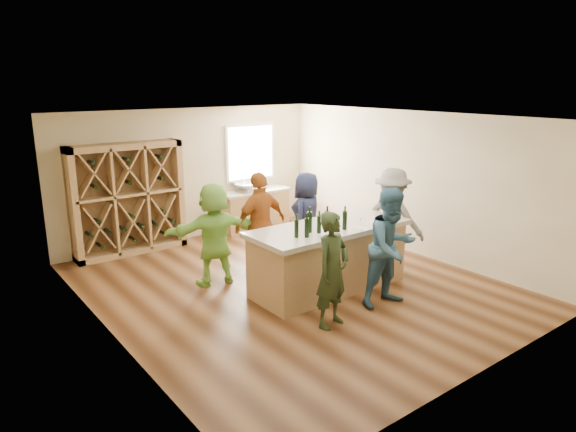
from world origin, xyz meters
TOP-DOWN VIEW (x-y plane):
  - floor at (0.00, 0.00)m, footprint 6.00×7.00m
  - ceiling at (0.00, 0.00)m, footprint 6.00×7.00m
  - wall_back at (0.00, 3.55)m, footprint 6.00×0.10m
  - wall_front at (0.00, -3.55)m, footprint 6.00×0.10m
  - wall_left at (-3.05, 0.00)m, footprint 0.10×7.00m
  - wall_right at (3.05, 0.00)m, footprint 0.10×7.00m
  - window_frame at (1.50, 3.47)m, footprint 1.30×0.06m
  - window_pane at (1.50, 3.44)m, footprint 1.18×0.01m
  - wine_rack at (-1.50, 3.27)m, footprint 2.20×0.45m
  - back_counter_base at (1.40, 3.20)m, footprint 1.60×0.58m
  - back_counter_top at (1.40, 3.20)m, footprint 1.70×0.62m
  - sink at (1.20, 3.20)m, footprint 0.54×0.54m
  - faucet at (1.20, 3.38)m, footprint 0.02×0.02m
  - tasting_counter_base at (0.42, -0.49)m, footprint 2.60×1.00m
  - tasting_counter_top at (0.42, -0.49)m, footprint 2.72×1.12m
  - wine_bottle_a at (-0.39, -0.65)m, footprint 0.08×0.08m
  - wine_bottle_b at (-0.27, -0.74)m, footprint 0.09×0.09m
  - wine_bottle_c at (-0.07, -0.57)m, footprint 0.09×0.09m
  - wine_bottle_d at (0.02, -0.69)m, footprint 0.09×0.09m
  - wine_bottle_e at (0.20, -0.68)m, footprint 0.10×0.10m
  - wine_glass_a at (0.06, -0.97)m, footprint 0.08×0.08m
  - wine_glass_b at (0.66, -0.98)m, footprint 0.09×0.09m
  - wine_glass_c at (1.07, -0.97)m, footprint 0.09×0.09m
  - wine_glass_e at (1.35, -0.75)m, footprint 0.08×0.08m
  - tasting_menu_a at (0.10, -0.87)m, footprint 0.31×0.37m
  - tasting_menu_b at (0.72, -0.90)m, footprint 0.24×0.30m
  - tasting_menu_c at (1.24, -0.83)m, footprint 0.24×0.31m
  - person_near_left at (-0.43, -1.51)m, footprint 0.68×0.56m
  - person_near_right at (0.76, -1.52)m, footprint 0.93×0.56m
  - person_server at (2.00, -0.42)m, footprint 0.94×1.31m
  - person_far_mid at (-0.07, 0.78)m, footprint 1.12×0.65m
  - person_far_right at (0.98, 0.79)m, footprint 1.00×0.88m
  - person_far_left at (-0.96, 0.85)m, footprint 1.70×0.85m
  - wine_bottle_f at (0.47, -0.79)m, footprint 0.07×0.07m

SIDE VIEW (x-z plane):
  - floor at x=0.00m, z-range -0.10..0.00m
  - back_counter_base at x=1.40m, z-range 0.00..0.86m
  - tasting_counter_base at x=0.42m, z-range 0.00..1.00m
  - person_near_left at x=-0.43m, z-range 0.00..1.65m
  - person_far_right at x=0.98m, z-range 0.00..1.72m
  - person_far_left at x=-0.96m, z-range 0.00..1.75m
  - back_counter_top at x=1.40m, z-range 0.86..0.92m
  - person_far_mid at x=-0.07m, z-range 0.00..1.83m
  - person_near_right at x=0.76m, z-range 0.00..1.84m
  - person_server at x=2.00m, z-range 0.00..1.85m
  - sink at x=1.20m, z-range 0.92..1.11m
  - tasting_counter_top at x=0.42m, z-range 1.00..1.08m
  - faucet at x=1.20m, z-range 0.92..1.22m
  - tasting_menu_a at x=0.10m, z-range 1.08..1.08m
  - tasting_menu_b at x=0.72m, z-range 1.08..1.08m
  - tasting_menu_c at x=1.24m, z-range 1.08..1.08m
  - wine_rack at x=-1.50m, z-range 0.00..2.20m
  - wine_glass_a at x=0.06m, z-range 1.08..1.24m
  - wine_glass_e at x=1.35m, z-range 1.08..1.26m
  - wine_glass_c at x=1.07m, z-range 1.08..1.27m
  - wine_glass_b at x=0.66m, z-range 1.08..1.28m
  - wine_bottle_a at x=-0.39m, z-range 1.08..1.35m
  - wine_bottle_d at x=0.02m, z-range 1.08..1.35m
  - wine_bottle_b at x=-0.27m, z-range 1.08..1.37m
  - wine_bottle_f at x=0.47m, z-range 1.08..1.38m
  - wine_bottle_e at x=0.20m, z-range 1.08..1.40m
  - wine_bottle_c at x=-0.07m, z-range 1.08..1.41m
  - wall_back at x=0.00m, z-range 0.00..2.80m
  - wall_front at x=0.00m, z-range 0.00..2.80m
  - wall_left at x=-3.05m, z-range 0.00..2.80m
  - wall_right at x=3.05m, z-range 0.00..2.80m
  - window_frame at x=1.50m, z-range 1.10..2.40m
  - window_pane at x=1.50m, z-range 1.16..2.34m
  - ceiling at x=0.00m, z-range 2.80..2.90m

